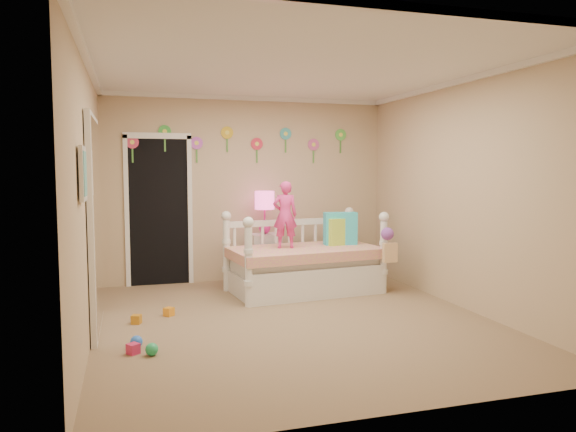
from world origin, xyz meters
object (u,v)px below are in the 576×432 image
object	(u,v)px
nightstand	(265,258)
child	(285,215)
table_lamp	(265,206)
daybed	(304,252)

from	to	relation	value
nightstand	child	bearing A→B (deg)	-86.79
child	table_lamp	size ratio (longest dim) A/B	1.43
child	table_lamp	xyz separation A→B (m)	(-0.09, 0.70, 0.07)
daybed	child	world-z (taller)	child
daybed	nightstand	world-z (taller)	daybed
daybed	child	distance (m)	0.55
daybed	child	xyz separation A→B (m)	(-0.25, 0.02, 0.48)
child	table_lamp	world-z (taller)	child
daybed	nightstand	bearing A→B (deg)	109.39
daybed	nightstand	xyz separation A→B (m)	(-0.34, 0.72, -0.18)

